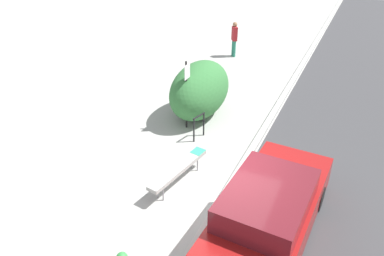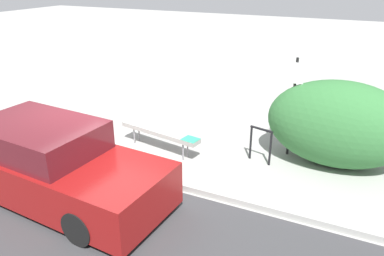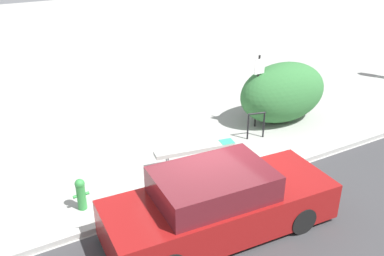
{
  "view_description": "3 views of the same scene",
  "coord_description": "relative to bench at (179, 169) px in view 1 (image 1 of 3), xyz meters",
  "views": [
    {
      "loc": [
        -6.43,
        -2.32,
        6.14
      ],
      "look_at": [
        1.84,
        1.5,
        0.98
      ],
      "focal_mm": 35.0,
      "sensor_mm": 36.0,
      "label": 1
    },
    {
      "loc": [
        4.78,
        -5.7,
        4.04
      ],
      "look_at": [
        1.49,
        1.17,
        0.8
      ],
      "focal_mm": 35.0,
      "sensor_mm": 36.0,
      "label": 2
    },
    {
      "loc": [
        -4.35,
        -7.19,
        5.82
      ],
      "look_at": [
        0.61,
        1.54,
        0.97
      ],
      "focal_mm": 40.0,
      "sensor_mm": 36.0,
      "label": 3
    }
  ],
  "objects": [
    {
      "name": "bench",
      "position": [
        0.0,
        0.0,
        0.0
      ],
      "size": [
        2.2,
        0.68,
        0.53
      ],
      "rotation": [
        0.0,
        0.0,
        -0.17
      ],
      "color": "gray",
      "rests_on": "ground_plane"
    },
    {
      "name": "parked_car_near",
      "position": [
        -0.94,
        -2.57,
        0.2
      ],
      "size": [
        4.88,
        2.04,
        1.46
      ],
      "rotation": [
        0.0,
        0.0,
        -0.06
      ],
      "color": "black",
      "rests_on": "ground_plane"
    },
    {
      "name": "sign_post",
      "position": [
        2.81,
        1.11,
        0.92
      ],
      "size": [
        0.36,
        0.08,
        2.3
      ],
      "color": "black",
      "rests_on": "ground_plane"
    },
    {
      "name": "pedestrian",
      "position": [
        10.4,
        2.13,
        0.45
      ],
      "size": [
        0.44,
        0.39,
        1.71
      ],
      "rotation": [
        0.0,
        0.0,
        0.59
      ],
      "color": "#267259",
      "rests_on": "ground_plane"
    },
    {
      "name": "shrub_hedge",
      "position": [
        3.83,
        1.09,
        0.49
      ],
      "size": [
        3.06,
        1.78,
        1.91
      ],
      "color": "#337038",
      "rests_on": "ground_plane"
    },
    {
      "name": "ground_plane",
      "position": [
        -0.58,
        -1.3,
        -0.46
      ],
      "size": [
        60.0,
        60.0,
        0.0
      ],
      "primitive_type": "plane",
      "color": "#9E9E99"
    },
    {
      "name": "bike_rack",
      "position": [
        2.32,
        0.46,
        0.04
      ],
      "size": [
        0.55,
        0.18,
        0.83
      ],
      "rotation": [
        0.0,
        0.0,
        -0.25
      ],
      "color": "black",
      "rests_on": "ground_plane"
    },
    {
      "name": "curb",
      "position": [
        -0.58,
        -1.3,
        -0.4
      ],
      "size": [
        60.0,
        0.2,
        0.13
      ],
      "color": "#A8A8A3",
      "rests_on": "ground_plane"
    }
  ]
}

